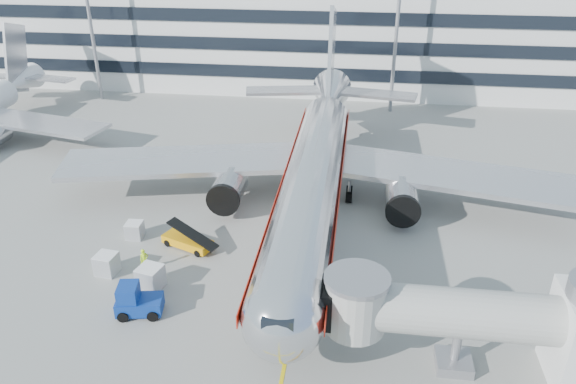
# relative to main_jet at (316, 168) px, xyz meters

# --- Properties ---
(ground) EXTENTS (180.00, 180.00, 0.00)m
(ground) POSITION_rel_main_jet_xyz_m (0.00, -11.72, -4.23)
(ground) COLOR gray
(ground) RESTS_ON ground
(lead_in_line) EXTENTS (0.25, 70.00, 0.01)m
(lead_in_line) POSITION_rel_main_jet_xyz_m (0.00, -1.72, -4.23)
(lead_in_line) COLOR yellow
(lead_in_line) RESTS_ON ground
(main_jet) EXTENTS (50.95, 48.70, 16.06)m
(main_jet) POSITION_rel_main_jet_xyz_m (0.00, 0.00, 0.00)
(main_jet) COLOR silver
(main_jet) RESTS_ON ground
(jet_bridge) EXTENTS (17.80, 4.50, 7.00)m
(jet_bridge) POSITION_rel_main_jet_xyz_m (12.18, -19.72, -0.36)
(jet_bridge) COLOR silver
(jet_bridge) RESTS_ON ground
(terminal) EXTENTS (150.00, 24.25, 15.60)m
(terminal) POSITION_rel_main_jet_xyz_m (0.00, 46.23, 3.57)
(terminal) COLOR silver
(terminal) RESTS_ON ground
(light_mast_centre) EXTENTS (2.40, 1.20, 25.45)m
(light_mast_centre) POSITION_rel_main_jet_xyz_m (8.00, 30.28, 10.64)
(light_mast_centre) COLOR gray
(light_mast_centre) RESTS_ON ground
(belt_loader) EXTENTS (4.73, 3.18, 2.23)m
(belt_loader) POSITION_rel_main_jet_xyz_m (-10.01, -8.42, -3.60)
(belt_loader) COLOR orange
(belt_loader) RESTS_ON ground
(baggage_tug) EXTENTS (3.45, 2.51, 2.38)m
(baggage_tug) POSITION_rel_main_jet_xyz_m (-11.03, -17.34, -3.20)
(baggage_tug) COLOR navy
(baggage_tug) RESTS_ON ground
(cargo_container_left) EXTENTS (1.75, 1.75, 1.67)m
(cargo_container_left) POSITION_rel_main_jet_xyz_m (-15.20, -12.89, -3.40)
(cargo_container_left) COLOR silver
(cargo_container_left) RESTS_ON ground
(cargo_container_right) EXTENTS (1.43, 1.43, 1.47)m
(cargo_container_right) POSITION_rel_main_jet_xyz_m (-15.03, -7.50, -3.50)
(cargo_container_right) COLOR silver
(cargo_container_right) RESTS_ON ground
(cargo_container_front) EXTENTS (2.04, 2.04, 1.79)m
(cargo_container_front) POSITION_rel_main_jet_xyz_m (-11.11, -14.27, -3.33)
(cargo_container_front) COLOR silver
(cargo_container_front) RESTS_ON ground
(ramp_worker) EXTENTS (0.80, 0.74, 1.83)m
(ramp_worker) POSITION_rel_main_jet_xyz_m (-12.43, -12.05, -3.32)
(ramp_worker) COLOR #BDF419
(ramp_worker) RESTS_ON ground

